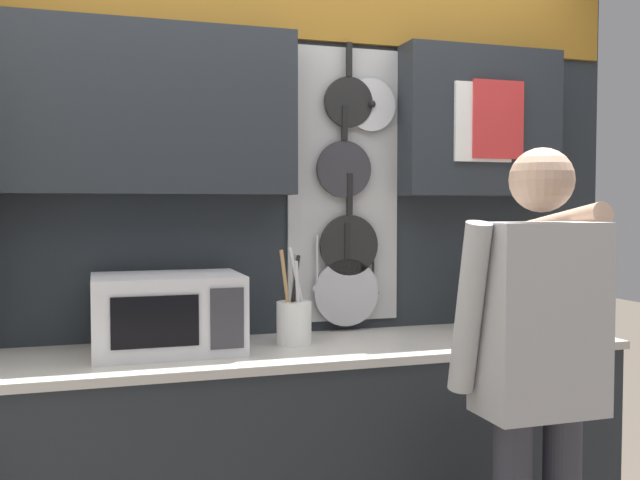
# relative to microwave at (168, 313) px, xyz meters

# --- Properties ---
(base_cabinet_counter) EXTENTS (2.27, 0.58, 0.93)m
(base_cabinet_counter) POSITION_rel_microwave_xyz_m (0.55, -0.04, -0.60)
(base_cabinet_counter) COLOR #23282D
(base_cabinet_counter) RESTS_ON ground_plane
(back_wall_unit) EXTENTS (2.84, 0.23, 2.50)m
(back_wall_unit) POSITION_rel_microwave_xyz_m (0.54, 0.22, 0.43)
(back_wall_unit) COLOR #23282D
(back_wall_unit) RESTS_ON ground_plane
(microwave) EXTENTS (0.51, 0.36, 0.27)m
(microwave) POSITION_rel_microwave_xyz_m (0.00, 0.00, 0.00)
(microwave) COLOR silver
(microwave) RESTS_ON base_cabinet_counter
(knife_block) EXTENTS (0.11, 0.15, 0.28)m
(knife_block) POSITION_rel_microwave_xyz_m (1.28, 0.00, -0.03)
(knife_block) COLOR brown
(knife_block) RESTS_ON base_cabinet_counter
(utensil_crock) EXTENTS (0.13, 0.13, 0.36)m
(utensil_crock) POSITION_rel_microwave_xyz_m (0.46, 0.00, -0.04)
(utensil_crock) COLOR white
(utensil_crock) RESTS_ON base_cabinet_counter
(person) EXTENTS (0.54, 0.64, 1.62)m
(person) POSITION_rel_microwave_xyz_m (1.07, -0.62, -0.11)
(person) COLOR #383842
(person) RESTS_ON ground_plane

